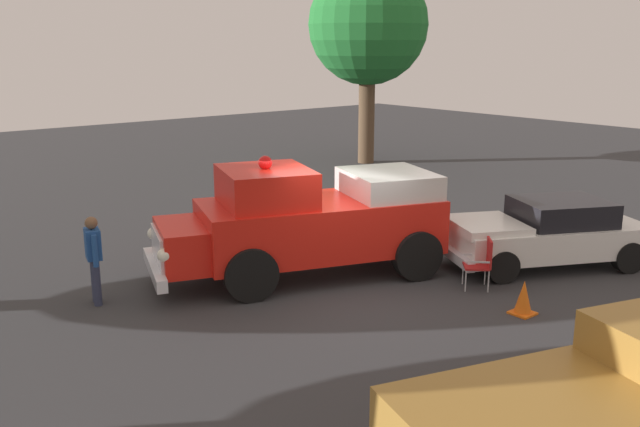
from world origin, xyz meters
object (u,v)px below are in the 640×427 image
lawn_chair_near_truck (412,212)px  lawn_chair_by_car (483,260)px  spectator_seated (409,209)px  vintage_fire_truck (309,220)px  traffic_cone (524,298)px  parked_pickup (621,427)px  classic_hot_rod (545,233)px  oak_tree_distant (368,26)px  spectator_standing (94,254)px

lawn_chair_near_truck → lawn_chair_by_car: bearing=153.5°
lawn_chair_by_car → spectator_seated: (3.59, -1.68, 0.11)m
vintage_fire_truck → traffic_cone: bearing=-158.1°
parked_pickup → classic_hot_rod: bearing=-52.0°
oak_tree_distant → parked_pickup: bearing=143.9°
vintage_fire_truck → parked_pickup: (-7.89, 2.23, -0.21)m
classic_hot_rod → lawn_chair_by_car: bearing=91.3°
spectator_standing → classic_hot_rod: bearing=-115.3°
vintage_fire_truck → parked_pickup: vintage_fire_truck is taller
classic_hot_rod → parked_pickup: bearing=128.0°
vintage_fire_truck → traffic_cone: 4.51m
classic_hot_rod → traffic_cone: (-1.37, 2.73, -0.44)m
oak_tree_distant → vintage_fire_truck: bearing=132.3°
lawn_chair_near_truck → spectator_standing: (0.43, 8.04, 0.37)m
vintage_fire_truck → spectator_seated: bearing=-78.1°
lawn_chair_by_car → spectator_standing: bearing=57.0°
traffic_cone → parked_pickup: bearing=134.3°
spectator_seated → oak_tree_distant: (8.68, -6.61, 4.68)m
lawn_chair_near_truck → lawn_chair_by_car: same height
vintage_fire_truck → lawn_chair_near_truck: vintage_fire_truck is taller
spectator_standing → traffic_cone: size_ratio=2.64×
parked_pickup → spectator_seated: (8.70, -6.06, -0.29)m
parked_pickup → oak_tree_distant: oak_tree_distant is taller
classic_hot_rod → lawn_chair_near_truck: classic_hot_rod is taller
lawn_chair_near_truck → spectator_standing: 8.06m
lawn_chair_by_car → traffic_cone: size_ratio=1.61×
lawn_chair_by_car → classic_hot_rod: bearing=-88.7°
traffic_cone → vintage_fire_truck: bearing=21.9°
classic_hot_rod → parked_pickup: parked_pickup is taller
parked_pickup → spectator_standing: size_ratio=3.05×
parked_pickup → vintage_fire_truck: bearing=-15.8°
vintage_fire_truck → parked_pickup: 8.20m
vintage_fire_truck → spectator_standing: bearing=72.8°
lawn_chair_by_car → traffic_cone: (-1.32, 0.50, -0.28)m
lawn_chair_by_car → spectator_seated: 3.96m
lawn_chair_by_car → spectator_standing: 7.44m
lawn_chair_by_car → spectator_standing: size_ratio=0.61×
classic_hot_rod → spectator_standing: spectator_standing is taller
spectator_seated → traffic_cone: (-4.91, 2.18, -0.39)m
spectator_standing → traffic_cone: (-5.36, -5.73, -0.66)m
spectator_standing → oak_tree_distant: size_ratio=0.22×
classic_hot_rod → lawn_chair_by_car: size_ratio=4.63×
vintage_fire_truck → lawn_chair_by_car: (-2.78, -2.16, -0.61)m
traffic_cone → spectator_seated: bearing=-24.0°
oak_tree_distant → lawn_chair_by_car: bearing=146.0°
oak_tree_distant → traffic_cone: oak_tree_distant is taller
classic_hot_rod → lawn_chair_near_truck: (3.56, 0.42, -0.16)m
vintage_fire_truck → spectator_seated: vintage_fire_truck is taller
classic_hot_rod → lawn_chair_by_car: classic_hot_rod is taller
classic_hot_rod → spectator_seated: classic_hot_rod is taller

